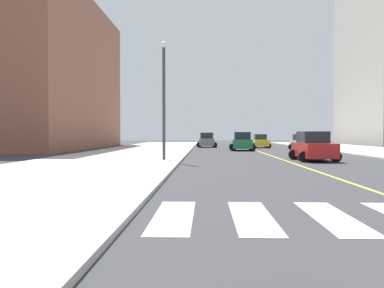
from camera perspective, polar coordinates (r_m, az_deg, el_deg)
The scene contains 9 objects.
sidewalk_kerb_west at distance 26.59m, azimuth -12.59°, elevation -2.56°, with size 10.00×120.00×0.15m, color #B2ADA3.
lane_divider_paint at distance 46.06m, azimuth 8.82°, elevation -0.96°, with size 0.16×80.00×0.01m, color yellow.
low_rise_brick_west at distance 58.62m, azimuth -20.59°, elevation 8.62°, with size 16.00×32.00×18.69m, color brown.
car_gray_nearest at distance 58.68m, azimuth 2.00°, elevation 0.49°, with size 2.83×4.53×2.02m.
car_yellow_second at distance 57.32m, azimuth 9.15°, elevation 0.35°, with size 2.56×4.07×1.81m.
car_white_third at distance 50.19m, azimuth 14.52°, elevation 0.18°, with size 2.63×4.14×1.83m.
car_green_fourth at distance 47.56m, azimuth 6.74°, elevation 0.28°, with size 3.00×4.69×2.06m.
car_red_fifth at distance 30.65m, azimuth 16.01°, elevation -0.40°, with size 2.95×4.64×2.05m.
street_lamp at distance 28.67m, azimuth -3.80°, elevation 7.19°, with size 0.44×0.44×7.91m.
Camera 1 is at (-5.56, -5.68, 1.91)m, focal length 39.72 mm.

